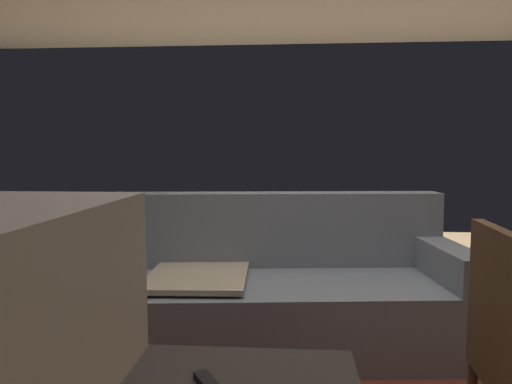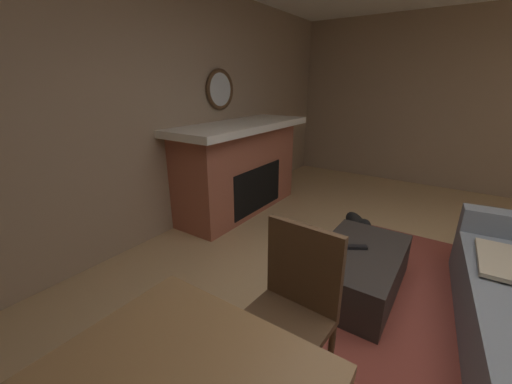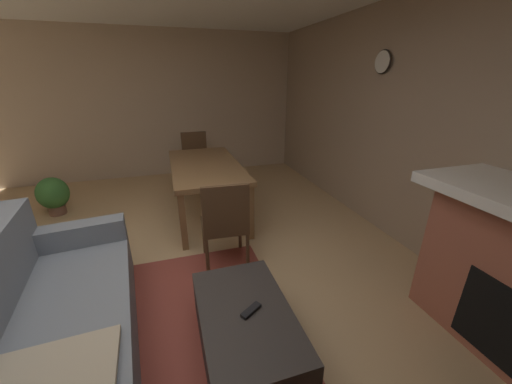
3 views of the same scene
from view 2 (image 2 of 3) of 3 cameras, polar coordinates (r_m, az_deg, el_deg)
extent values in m
plane|color=tan|center=(2.38, 30.43, -26.53)|extent=(9.53, 9.53, 0.00)
cube|color=#9E846B|center=(3.23, -23.53, 12.75)|extent=(8.34, 0.12, 2.64)
cube|color=#9E846B|center=(5.72, 36.44, 12.97)|extent=(0.12, 6.05, 2.64)
cube|color=brown|center=(2.76, 30.31, -19.31)|extent=(2.60, 2.00, 0.01)
cube|color=#9E5642|center=(4.00, -3.17, 3.96)|extent=(1.81, 0.60, 1.08)
cube|color=black|center=(3.91, -0.08, 0.72)|extent=(1.00, 0.10, 0.56)
cube|color=white|center=(3.86, -2.73, 12.15)|extent=(2.05, 0.76, 0.08)
torus|color=#4C331E|center=(4.03, -6.67, 18.33)|extent=(0.49, 0.05, 0.49)
cylinder|color=silver|center=(4.03, -6.67, 18.33)|extent=(0.41, 0.01, 0.41)
cube|color=#2D2826|center=(2.71, 18.33, -13.57)|extent=(1.02, 0.61, 0.36)
cube|color=black|center=(2.63, 18.19, -9.67)|extent=(0.13, 0.16, 0.02)
cube|color=brown|center=(1.79, -14.21, -26.87)|extent=(0.07, 0.07, 0.68)
cube|color=#513823|center=(1.74, 4.77, -23.58)|extent=(0.46, 0.46, 0.04)
cube|color=#513823|center=(1.72, 8.76, -13.40)|extent=(0.07, 0.44, 0.48)
cylinder|color=#513823|center=(1.88, -5.18, -29.34)|extent=(0.04, 0.04, 0.41)
cylinder|color=#513823|center=(1.97, 13.65, -27.11)|extent=(0.04, 0.04, 0.41)
cylinder|color=#513823|center=(2.10, 2.84, -22.84)|extent=(0.04, 0.04, 0.41)
ellipsoid|color=black|center=(3.60, 18.05, -5.67)|extent=(0.55, 0.45, 0.18)
sphere|color=black|center=(3.35, 19.39, -5.86)|extent=(0.14, 0.14, 0.14)
camera|label=1|loc=(2.95, -13.61, 10.52)|focal=34.42mm
camera|label=3|loc=(3.68, 34.23, 19.68)|focal=20.07mm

